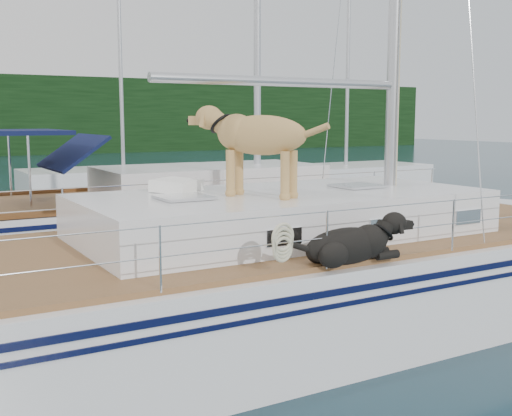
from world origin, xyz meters
TOP-DOWN VIEW (x-y plane):
  - ground at (0.00, 0.00)m, footprint 120.00×120.00m
  - main_sailboat at (0.09, -0.01)m, footprint 12.00×3.84m
  - neighbor_sailboat at (1.47, 5.76)m, footprint 11.00×3.50m
  - bg_boat_center at (4.00, 16.00)m, footprint 7.20×3.00m
  - bg_boat_east at (12.00, 13.00)m, footprint 6.40×3.00m

SIDE VIEW (x-z plane):
  - ground at x=0.00m, z-range 0.00..0.00m
  - bg_boat_center at x=4.00m, z-range -5.37..6.28m
  - bg_boat_east at x=12.00m, z-range -5.37..6.28m
  - neighbor_sailboat at x=1.47m, z-range -6.02..7.28m
  - main_sailboat at x=0.09m, z-range -6.32..7.69m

